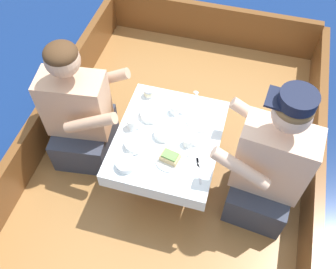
{
  "coord_description": "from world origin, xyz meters",
  "views": [
    {
      "loc": [
        0.35,
        -1.29,
        2.49
      ],
      "look_at": [
        0.0,
        -0.02,
        0.71
      ],
      "focal_mm": 40.0,
      "sensor_mm": 36.0,
      "label": 1
    }
  ],
  "objects": [
    {
      "name": "sandwich",
      "position": [
        0.06,
        -0.18,
        0.72
      ],
      "size": [
        0.12,
        0.09,
        0.05
      ],
      "rotation": [
        0.0,
        0.0,
        -0.21
      ],
      "color": "tan",
      "rests_on": "plate_sandwich"
    },
    {
      "name": "bowl_starboard_near",
      "position": [
        -0.16,
        -0.14,
        0.71
      ],
      "size": [
        0.13,
        0.13,
        0.04
      ],
      "color": "white",
      "rests_on": "cockpit_table"
    },
    {
      "name": "utensil_fork_starboard",
      "position": [
        0.22,
        -0.19,
        0.69
      ],
      "size": [
        0.07,
        0.17,
        0.0
      ],
      "rotation": [
        0.0,
        0.0,
        1.91
      ],
      "color": "silver",
      "rests_on": "cockpit_table"
    },
    {
      "name": "tin_can",
      "position": [
        -0.21,
        0.26,
        0.72
      ],
      "size": [
        0.07,
        0.07,
        0.05
      ],
      "color": "silver",
      "rests_on": "cockpit_table"
    },
    {
      "name": "cockpit_table",
      "position": [
        0.0,
        -0.02,
        0.64
      ],
      "size": [
        0.62,
        0.74,
        0.44
      ],
      "color": "#B2B2B7",
      "rests_on": "boat_deck"
    },
    {
      "name": "coffee_cup_center",
      "position": [
        -0.23,
        -0.01,
        0.72
      ],
      "size": [
        0.09,
        0.06,
        0.07
      ],
      "color": "white",
      "rests_on": "cockpit_table"
    },
    {
      "name": "ground_plane",
      "position": [
        0.0,
        0.0,
        0.0
      ],
      "size": [
        60.0,
        60.0,
        0.0
      ],
      "primitive_type": "plane",
      "color": "navy"
    },
    {
      "name": "bow_coaming",
      "position": [
        0.0,
        1.45,
        0.43
      ],
      "size": [
        1.8,
        0.06,
        0.36
      ],
      "primitive_type": "cube",
      "color": "brown",
      "rests_on": "boat_deck"
    },
    {
      "name": "bowl_port_near",
      "position": [
        -0.14,
        0.11,
        0.71
      ],
      "size": [
        0.14,
        0.14,
        0.04
      ],
      "color": "white",
      "rests_on": "cockpit_table"
    },
    {
      "name": "plate_sandwich",
      "position": [
        0.06,
        -0.18,
        0.69
      ],
      "size": [
        0.17,
        0.17,
        0.01
      ],
      "color": "white",
      "rests_on": "cockpit_table"
    },
    {
      "name": "utensil_spoon_starboard",
      "position": [
        0.1,
        0.33,
        0.69
      ],
      "size": [
        0.09,
        0.16,
        0.01
      ],
      "rotation": [
        0.0,
        0.0,
        2.02
      ],
      "color": "silver",
      "rests_on": "cockpit_table"
    },
    {
      "name": "boat_deck",
      "position": [
        0.0,
        0.0,
        0.13
      ],
      "size": [
        1.92,
        2.95,
        0.25
      ],
      "primitive_type": "cube",
      "color": "#9E6B38",
      "rests_on": "ground_plane"
    },
    {
      "name": "gunwale_port",
      "position": [
        -0.93,
        0.0,
        0.41
      ],
      "size": [
        0.06,
        2.95,
        0.31
      ],
      "primitive_type": "cube",
      "color": "brown",
      "rests_on": "boat_deck"
    },
    {
      "name": "coffee_cup_port",
      "position": [
        0.13,
        -0.04,
        0.72
      ],
      "size": [
        0.09,
        0.06,
        0.05
      ],
      "color": "white",
      "rests_on": "cockpit_table"
    },
    {
      "name": "person_starboard",
      "position": [
        0.61,
        -0.06,
        0.66
      ],
      "size": [
        0.55,
        0.49,
        1.03
      ],
      "rotation": [
        0.0,
        0.0,
        3.04
      ],
      "color": "#333847",
      "rests_on": "boat_deck"
    },
    {
      "name": "utensil_spoon_port",
      "position": [
        0.18,
        -0.15,
        0.69
      ],
      "size": [
        0.15,
        0.11,
        0.01
      ],
      "rotation": [
        0.0,
        0.0,
        2.5
      ],
      "color": "silver",
      "rests_on": "cockpit_table"
    },
    {
      "name": "plate_bread",
      "position": [
        0.16,
        0.15,
        0.69
      ],
      "size": [
        0.18,
        0.18,
        0.01
      ],
      "color": "white",
      "rests_on": "cockpit_table"
    },
    {
      "name": "bowl_port_far",
      "position": [
        -0.03,
        -0.02,
        0.71
      ],
      "size": [
        0.12,
        0.12,
        0.04
      ],
      "color": "white",
      "rests_on": "cockpit_table"
    },
    {
      "name": "person_port",
      "position": [
        -0.61,
        0.04,
        0.63
      ],
      "size": [
        0.56,
        0.5,
        0.95
      ],
      "rotation": [
        0.0,
        0.0,
        0.13
      ],
      "color": "#333847",
      "rests_on": "boat_deck"
    },
    {
      "name": "coffee_cup_starboard",
      "position": [
        -0.01,
        0.17,
        0.72
      ],
      "size": [
        0.09,
        0.06,
        0.06
      ],
      "color": "white",
      "rests_on": "cockpit_table"
    },
    {
      "name": "gunwale_starboard",
      "position": [
        0.93,
        0.0,
        0.41
      ],
      "size": [
        0.06,
        2.95,
        0.31
      ],
      "primitive_type": "cube",
      "color": "brown",
      "rests_on": "boat_deck"
    },
    {
      "name": "bowl_center_far",
      "position": [
        -0.17,
        -0.28,
        0.71
      ],
      "size": [
        0.11,
        0.11,
        0.04
      ],
      "color": "white",
      "rests_on": "cockpit_table"
    }
  ]
}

